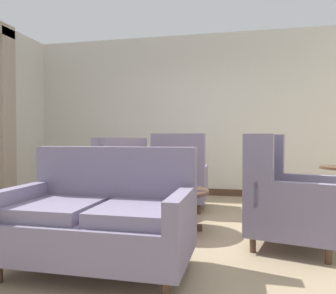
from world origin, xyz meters
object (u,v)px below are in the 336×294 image
Objects in this scene: coffee_table at (170,197)px; porcelain_vase at (176,175)px; settee at (101,218)px; armchair_beside_settee at (180,178)px; armchair_foreground_right at (284,198)px; armchair_near_sideboard at (110,182)px.

porcelain_vase reaches higher than coffee_table.
armchair_beside_settee reaches higher than settee.
armchair_beside_settee is (-0.07, 1.06, 0.08)m from coffee_table.
porcelain_vase is 1.19m from armchair_foreground_right.
porcelain_vase is 0.34× the size of armchair_beside_settee.
settee reaches higher than porcelain_vase.
armchair_foreground_right reaches higher than coffee_table.
armchair_near_sideboard is at bearing 151.79° from porcelain_vase.
armchair_beside_settee is 1.02× the size of armchair_foreground_right.
coffee_table is 1.14m from armchair_near_sideboard.
armchair_beside_settee reaches higher than porcelain_vase.
armchair_foreground_right reaches higher than porcelain_vase.
porcelain_vase is at bearing 95.56° from armchair_beside_settee.
porcelain_vase is at bearing 74.14° from settee.
coffee_table is 1.22m from armchair_foreground_right.
coffee_table is 0.80× the size of armchair_near_sideboard.
coffee_table is 1.24m from settee.
settee is (-0.32, -1.20, 0.03)m from coffee_table.
porcelain_vase is at bearing 86.95° from armchair_foreground_right.
settee is at bearing -106.56° from porcelain_vase.
coffee_table is 2.32× the size of porcelain_vase.
armchair_near_sideboard is at bearing 110.64° from settee.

